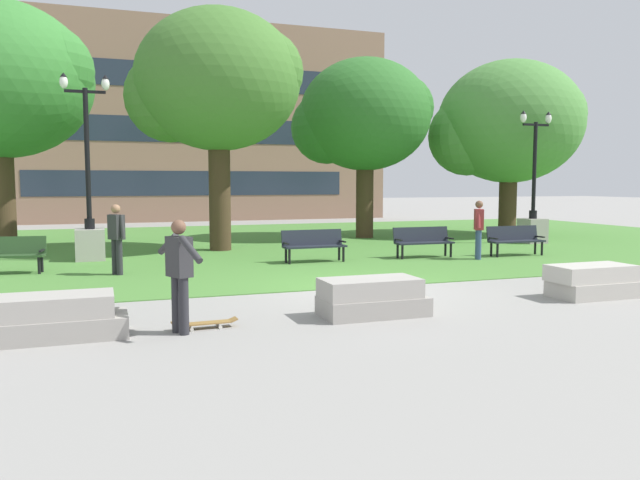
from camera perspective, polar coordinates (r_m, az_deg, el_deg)
ground_plane at (r=13.44m, az=3.79°, el=-4.39°), size 140.00×140.00×0.00m
grass_lawn at (r=22.89m, az=-6.13°, el=-0.36°), size 40.00×20.00×0.02m
concrete_block_center at (r=9.86m, az=-22.76°, el=-6.54°), size 1.85×0.90×0.64m
concrete_block_left at (r=10.65m, az=4.76°, el=-5.29°), size 1.80×0.90×0.64m
concrete_block_right at (r=13.46m, az=23.75°, el=-3.49°), size 1.87×0.90×0.64m
person_skateboarder at (r=9.50m, az=-12.73°, el=-2.61°), size 0.52×1.46×1.71m
skateboard at (r=9.90m, az=-10.49°, el=-7.48°), size 1.03×0.27×0.14m
park_bench_near_left at (r=17.15m, az=-26.77°, el=-1.03°), size 1.85×0.75×0.90m
park_bench_near_right at (r=20.00m, az=17.39°, el=0.13°), size 1.81×0.55×0.90m
park_bench_far_left at (r=17.55m, az=-0.59°, el=-0.33°), size 1.81×0.56×0.90m
park_bench_far_right at (r=18.86m, az=9.39°, el=-0.00°), size 1.81×0.56×0.90m
lamp_post_center at (r=19.05m, az=-20.32°, el=1.44°), size 1.32×0.80×5.28m
lamp_post_right at (r=24.29m, az=18.89°, el=2.06°), size 1.32×0.80×4.82m
tree_far_left at (r=25.43m, az=4.00°, el=11.19°), size 5.50×5.24×7.16m
tree_near_right at (r=21.04m, az=-9.50°, el=13.99°), size 5.60×5.33×7.79m
tree_near_left at (r=27.87m, az=16.81°, el=10.15°), size 6.33×6.03×7.34m
person_bystander_near_lawn at (r=18.69m, az=14.31°, el=1.23°), size 0.43×0.58×1.71m
person_bystander_far_lawn at (r=15.85m, az=-18.11°, el=0.42°), size 0.44×0.58×1.71m
building_facade_distant at (r=37.17m, az=-11.74°, el=10.60°), size 23.95×1.03×11.52m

